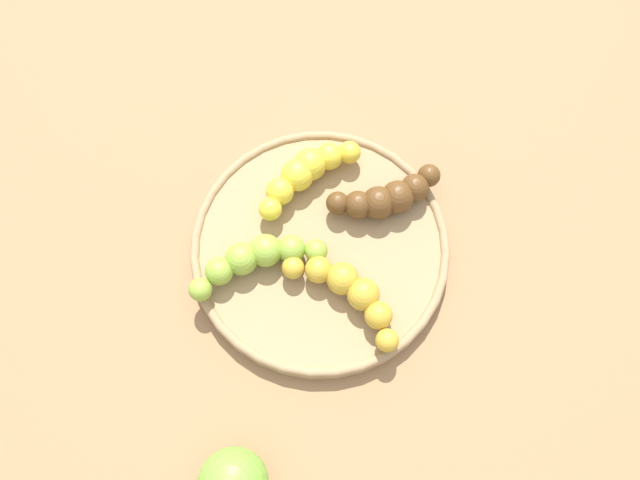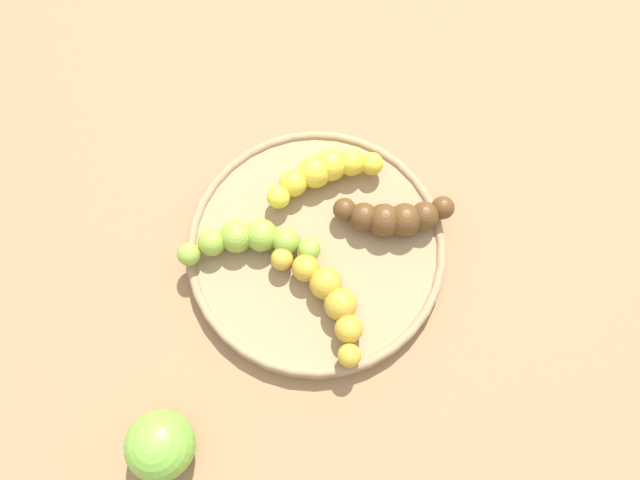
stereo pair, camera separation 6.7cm
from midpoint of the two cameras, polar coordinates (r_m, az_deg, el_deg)
name	(u,v)px [view 2 (the right image)]	position (r m, az deg, el deg)	size (l,w,h in m)	color
ground_plane	(320,251)	(0.71, 2.69, -1.42)	(2.40, 2.40, 0.00)	#936D47
fruit_bowl	(320,248)	(0.69, 2.74, -1.10)	(0.29, 0.29, 0.02)	#A08259
banana_spotted	(332,297)	(0.65, 4.02, -5.61)	(0.13, 0.10, 0.03)	gold
banana_overripe	(398,217)	(0.69, 9.85, 1.70)	(0.04, 0.13, 0.04)	#593819
banana_yellow	(326,172)	(0.70, 3.25, 5.84)	(0.07, 0.13, 0.04)	yellow
banana_green	(253,240)	(0.67, -3.31, -0.42)	(0.05, 0.15, 0.04)	#8CAD38
apple_green	(165,445)	(0.65, -10.94, -18.27)	(0.07, 0.07, 0.07)	#72B238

